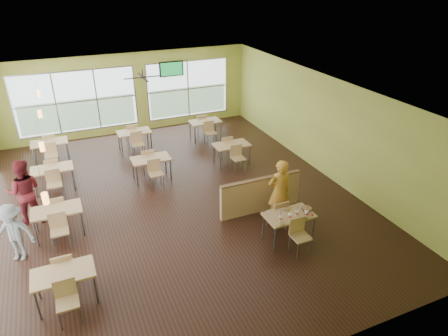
# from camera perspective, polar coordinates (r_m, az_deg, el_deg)

# --- Properties ---
(room) EXTENTS (12.00, 12.04, 3.20)m
(room) POSITION_cam_1_polar(r_m,az_deg,el_deg) (11.18, -7.42, 2.61)
(room) COLOR black
(room) RESTS_ON ground
(window_bays) EXTENTS (9.24, 10.24, 2.38)m
(window_bays) POSITION_cam_1_polar(r_m,az_deg,el_deg) (13.74, -21.85, 4.98)
(window_bays) COLOR white
(window_bays) RESTS_ON room
(main_table) EXTENTS (1.22, 1.52, 0.87)m
(main_table) POSITION_cam_1_polar(r_m,az_deg,el_deg) (9.96, 9.24, -7.13)
(main_table) COLOR tan
(main_table) RESTS_ON floor
(half_wall_divider) EXTENTS (2.40, 0.14, 1.04)m
(half_wall_divider) POSITION_cam_1_polar(r_m,az_deg,el_deg) (11.07, 5.25, -3.80)
(half_wall_divider) COLOR tan
(half_wall_divider) RESTS_ON floor
(dining_tables) EXTENTS (6.92, 8.72, 0.87)m
(dining_tables) POSITION_cam_1_polar(r_m,az_deg,el_deg) (12.91, -13.83, 0.72)
(dining_tables) COLOR tan
(dining_tables) RESTS_ON floor
(pendant_lights) EXTENTS (0.11, 7.31, 0.86)m
(pendant_lights) POSITION_cam_1_polar(r_m,az_deg,el_deg) (11.16, -24.70, 5.02)
(pendant_lights) COLOR #2D2119
(pendant_lights) RESTS_ON ceiling
(ceiling_fan) EXTENTS (1.25, 1.25, 0.29)m
(ceiling_fan) POSITION_cam_1_polar(r_m,az_deg,el_deg) (13.52, -11.52, 12.60)
(ceiling_fan) COLOR #2D2119
(ceiling_fan) RESTS_ON ceiling
(tv_backwall) EXTENTS (1.00, 0.07, 0.60)m
(tv_backwall) POSITION_cam_1_polar(r_m,az_deg,el_deg) (16.79, -7.53, 13.86)
(tv_backwall) COLOR black
(tv_backwall) RESTS_ON wall_back
(man_plaid) EXTENTS (0.67, 0.45, 1.79)m
(man_plaid) POSITION_cam_1_polar(r_m,az_deg,el_deg) (10.53, 7.91, -3.32)
(man_plaid) COLOR #CA5F16
(man_plaid) RESTS_ON floor
(patron_maroon) EXTENTS (0.95, 0.78, 1.79)m
(patron_maroon) POSITION_cam_1_polar(r_m,az_deg,el_deg) (11.65, -26.63, -3.02)
(patron_maroon) COLOR #5D161A
(patron_maroon) RESTS_ON floor
(patron_grey) EXTENTS (1.08, 0.87, 1.46)m
(patron_grey) POSITION_cam_1_polar(r_m,az_deg,el_deg) (10.35, -27.86, -8.20)
(patron_grey) COLOR slate
(patron_grey) RESTS_ON floor
(cup_blue) EXTENTS (0.09, 0.09, 0.32)m
(cup_blue) POSITION_cam_1_polar(r_m,az_deg,el_deg) (9.61, 8.06, -7.10)
(cup_blue) COLOR white
(cup_blue) RESTS_ON main_table
(cup_yellow) EXTENTS (0.10, 0.10, 0.37)m
(cup_yellow) POSITION_cam_1_polar(r_m,az_deg,el_deg) (9.70, 9.39, -6.79)
(cup_yellow) COLOR white
(cup_yellow) RESTS_ON main_table
(cup_red_near) EXTENTS (0.09, 0.09, 0.32)m
(cup_red_near) POSITION_cam_1_polar(r_m,az_deg,el_deg) (9.86, 10.34, -6.34)
(cup_red_near) COLOR white
(cup_red_near) RESTS_ON main_table
(cup_red_far) EXTENTS (0.10, 0.10, 0.37)m
(cup_red_far) POSITION_cam_1_polar(r_m,az_deg,el_deg) (9.88, 11.70, -6.36)
(cup_red_far) COLOR white
(cup_red_far) RESTS_ON main_table
(food_basket) EXTENTS (0.26, 0.26, 0.06)m
(food_basket) POSITION_cam_1_polar(r_m,az_deg,el_deg) (10.13, 11.71, -5.72)
(food_basket) COLOR black
(food_basket) RESTS_ON main_table
(ketchup_cup) EXTENTS (0.05, 0.05, 0.02)m
(ketchup_cup) POSITION_cam_1_polar(r_m,az_deg,el_deg) (9.97, 12.50, -6.54)
(ketchup_cup) COLOR #A1110A
(ketchup_cup) RESTS_ON main_table
(wrapper_left) EXTENTS (0.16, 0.14, 0.04)m
(wrapper_left) POSITION_cam_1_polar(r_m,az_deg,el_deg) (9.50, 8.30, -7.89)
(wrapper_left) COLOR #957248
(wrapper_left) RESTS_ON main_table
(wrapper_mid) EXTENTS (0.23, 0.21, 0.05)m
(wrapper_mid) POSITION_cam_1_polar(r_m,az_deg,el_deg) (10.05, 8.91, -5.79)
(wrapper_mid) COLOR #957248
(wrapper_mid) RESTS_ON main_table
(wrapper_right) EXTENTS (0.16, 0.15, 0.04)m
(wrapper_right) POSITION_cam_1_polar(r_m,az_deg,el_deg) (9.81, 11.46, -6.99)
(wrapper_right) COLOR #957248
(wrapper_right) RESTS_ON main_table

